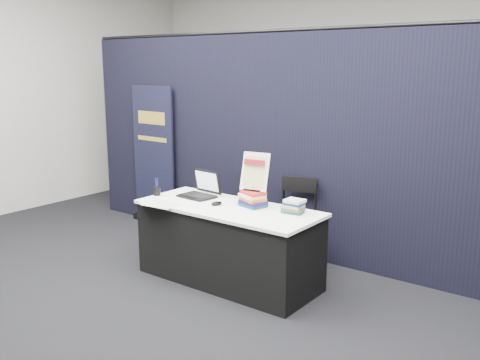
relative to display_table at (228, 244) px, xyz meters
The scene contains 15 objects.
floor 0.67m from the display_table, 90.00° to the right, with size 8.00×8.00×0.00m, color black.
wall_back 3.71m from the display_table, 90.00° to the left, with size 8.00×0.02×3.50m, color #B5B3AB.
drape_partition 1.33m from the display_table, 90.00° to the left, with size 6.00×0.08×2.40m, color black.
display_table is the anchor object (origin of this frame).
laptop 0.66m from the display_table, 164.09° to the left, with size 0.37×0.31×0.27m.
mouse 0.41m from the display_table, 166.53° to the right, with size 0.07×0.11×0.04m, color black.
brochure_left 0.75m from the display_table, 148.99° to the right, with size 0.33×0.23×0.00m, color silver.
brochure_mid 0.83m from the display_table, 153.13° to the right, with size 0.26×0.19×0.00m, color silver.
brochure_right 0.56m from the display_table, 159.69° to the right, with size 0.28×0.20×0.00m, color white.
pen_cup 0.96m from the display_table, behind, with size 0.07×0.07×0.09m, color black.
book_stack_tall 0.51m from the display_table, 37.21° to the left, with size 0.27×0.24×0.15m.
book_stack_short 0.77m from the display_table, 15.72° to the left, with size 0.19×0.15×0.13m.
info_sign 0.75m from the display_table, 42.72° to the left, with size 0.29×0.16×0.37m.
pullup_banner 2.25m from the display_table, 154.59° to the left, with size 0.77×0.13×1.81m.
stacking_chair 0.80m from the display_table, 72.35° to the left, with size 0.49×0.50×0.91m.
Camera 1 is at (3.05, -3.29, 2.07)m, focal length 40.00 mm.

